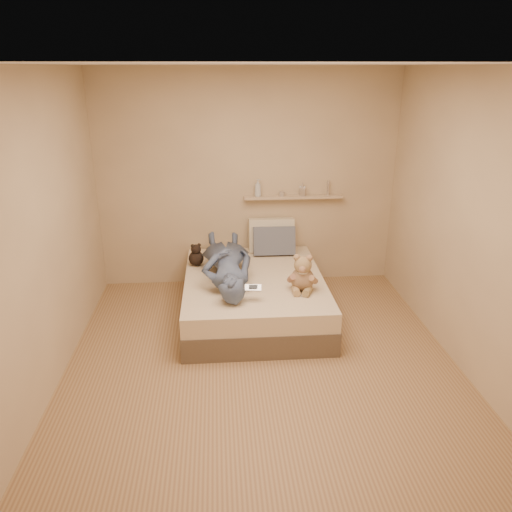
{
  "coord_description": "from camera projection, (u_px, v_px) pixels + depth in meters",
  "views": [
    {
      "loc": [
        -0.37,
        -4.02,
        2.58
      ],
      "look_at": [
        0.0,
        0.65,
        0.8
      ],
      "focal_mm": 35.0,
      "sensor_mm": 36.0,
      "label": 1
    }
  ],
  "objects": [
    {
      "name": "dark_plush",
      "position": [
        196.0,
        256.0,
        5.67
      ],
      "size": [
        0.17,
        0.17,
        0.27
      ],
      "color": "black",
      "rests_on": "bed"
    },
    {
      "name": "room",
      "position": [
        262.0,
        228.0,
        4.23
      ],
      "size": [
        3.8,
        3.8,
        3.8
      ],
      "color": "#9C7C50",
      "rests_on": "ground"
    },
    {
      "name": "person",
      "position": [
        226.0,
        262.0,
        5.32
      ],
      "size": [
        0.61,
        1.52,
        0.36
      ],
      "primitive_type": "imported",
      "rotation": [
        0.0,
        0.0,
        3.19
      ],
      "color": "#495873",
      "rests_on": "bed"
    },
    {
      "name": "game_console",
      "position": [
        253.0,
        288.0,
        4.8
      ],
      "size": [
        0.16,
        0.08,
        0.05
      ],
      "color": "#AFB0B6",
      "rests_on": "bed"
    },
    {
      "name": "bed",
      "position": [
        254.0,
        296.0,
        5.48
      ],
      "size": [
        1.5,
        1.9,
        0.45
      ],
      "color": "brown",
      "rests_on": "floor"
    },
    {
      "name": "shelf_bottles",
      "position": [
        280.0,
        189.0,
        6.0
      ],
      "size": [
        0.92,
        0.1,
        0.21
      ],
      "color": "#B9BEC2",
      "rests_on": "wall_shelf"
    },
    {
      "name": "wall_shelf",
      "position": [
        293.0,
        197.0,
        6.05
      ],
      "size": [
        1.2,
        0.12,
        0.03
      ],
      "primitive_type": "cube",
      "color": "tan",
      "rests_on": "wall_back"
    },
    {
      "name": "pillow_grey",
      "position": [
        274.0,
        241.0,
        6.0
      ],
      "size": [
        0.5,
        0.23,
        0.36
      ],
      "primitive_type": "cube",
      "rotation": [
        -0.27,
        0.0,
        -0.01
      ],
      "color": "slate",
      "rests_on": "bed"
    },
    {
      "name": "pillow_cream",
      "position": [
        271.0,
        235.0,
        6.12
      ],
      "size": [
        0.55,
        0.22,
        0.42
      ],
      "primitive_type": "cube",
      "rotation": [
        -0.13,
        0.0,
        0.01
      ],
      "color": "beige",
      "rests_on": "bed"
    },
    {
      "name": "teddy_bear",
      "position": [
        302.0,
        276.0,
        5.01
      ],
      "size": [
        0.32,
        0.32,
        0.4
      ],
      "color": "#947651",
      "rests_on": "bed"
    }
  ]
}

